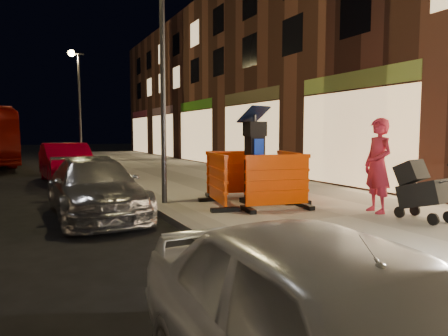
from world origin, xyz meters
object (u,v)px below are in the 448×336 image
barrier_bldgside (288,176)px  barrier_back (235,174)px  barrier_front (278,182)px  barrier_kerbside (218,180)px  car_silver (96,216)px  parking_kiosk (255,158)px  man (378,166)px  stroller (423,191)px  car_red (67,182)px

barrier_bldgside → barrier_back: bearing=60.9°
barrier_front → barrier_kerbside: (-0.95, 0.95, 0.00)m
barrier_back → car_silver: 3.51m
barrier_front → barrier_kerbside: bearing=143.9°
parking_kiosk → barrier_front: (0.00, -0.95, -0.46)m
car_silver → man: bearing=-31.4°
barrier_front → barrier_bldgside: (0.95, 0.95, 0.00)m
parking_kiosk → barrier_bldgside: 1.06m
man → stroller: bearing=23.6°
parking_kiosk → stroller: size_ratio=1.93×
barrier_front → barrier_back: same height
barrier_back → man: size_ratio=0.78×
barrier_bldgside → barrier_kerbside: bearing=105.9°
parking_kiosk → car_silver: (-3.43, 0.89, -1.20)m
parking_kiosk → barrier_front: parking_kiosk is taller
barrier_front → barrier_kerbside: 1.34m
barrier_bldgside → man: size_ratio=0.78×
barrier_back → barrier_bldgside: size_ratio=1.00×
barrier_kerbside → stroller: size_ratio=1.38×
barrier_kerbside → barrier_front: bearing=-123.1°
car_red → parking_kiosk: bearing=-68.7°
man → car_silver: bearing=-109.2°
car_silver → stroller: stroller is taller
barrier_back → car_silver: (-3.43, -0.06, -0.74)m
parking_kiosk → barrier_bldgside: size_ratio=1.40×
barrier_kerbside → stroller: 4.10m
barrier_kerbside → stroller: bearing=-124.8°
barrier_front → car_silver: size_ratio=0.36×
barrier_kerbside → stroller: barrier_kerbside is taller
barrier_back → barrier_bldgside: (0.95, -0.95, 0.00)m
barrier_front → barrier_bldgside: bearing=53.9°
parking_kiosk → barrier_kerbside: size_ratio=1.40×
man → barrier_front: bearing=-113.2°
parking_kiosk → barrier_kerbside: parking_kiosk is taller
parking_kiosk → barrier_back: (0.00, 0.95, -0.46)m
barrier_bldgside → car_red: (-4.36, 7.45, -0.74)m
parking_kiosk → car_silver: bearing=179.4°
barrier_bldgside → parking_kiosk: bearing=105.9°
barrier_front → car_silver: (-3.43, 1.84, -0.74)m
barrier_back → stroller: size_ratio=1.38×
barrier_kerbside → parking_kiosk: bearing=-78.1°
car_silver → stroller: size_ratio=3.85×
barrier_front → car_red: bearing=121.0°
barrier_bldgside → man: (0.71, -2.08, 0.38)m
barrier_bldgside → car_red: barrier_bldgside is taller
barrier_bldgside → car_red: size_ratio=0.35×
stroller → car_red: bearing=107.9°
barrier_kerbside → car_silver: 2.73m
parking_kiosk → stroller: bearing=-44.2°
stroller → barrier_kerbside: bearing=124.4°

